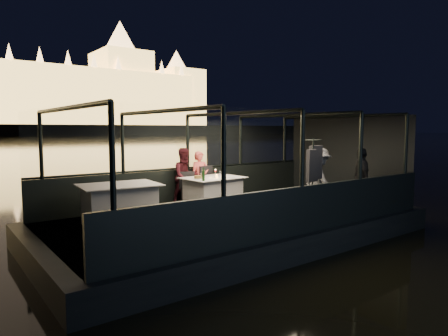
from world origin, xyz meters
TOP-DOWN VIEW (x-y plane):
  - boat_hull at (0.00, 0.00)m, footprint 8.60×4.40m
  - boat_deck at (0.00, 0.00)m, footprint 8.00×4.00m
  - gunwale_port at (0.00, 2.00)m, footprint 8.00×0.08m
  - gunwale_starboard at (0.00, -2.00)m, footprint 8.00×0.08m
  - cabin_glass_port at (0.00, 2.00)m, footprint 8.00×0.02m
  - cabin_glass_starboard at (0.00, -2.00)m, footprint 8.00×0.02m
  - cabin_roof_glass at (0.00, 0.00)m, footprint 8.00×4.00m
  - end_wall_fore at (-4.00, 0.00)m, footprint 0.02×4.00m
  - end_wall_aft at (4.00, 0.00)m, footprint 0.02×4.00m
  - canopy_ribs at (0.00, 0.00)m, footprint 8.00×4.00m
  - dining_table_central at (0.11, 1.00)m, footprint 1.52×1.16m
  - dining_table_aft at (-2.41, 0.76)m, footprint 1.66×1.26m
  - chair_port_left at (-0.25, 1.45)m, footprint 0.48×0.48m
  - chair_port_right at (0.35, 1.45)m, footprint 0.55×0.55m
  - coat_stand at (1.17, -1.26)m, footprint 0.60×0.54m
  - person_woman_coral at (0.20, 1.72)m, footprint 0.55×0.42m
  - person_man_maroon at (-0.25, 1.72)m, footprint 0.73×0.58m
  - passenger_stripe at (1.82, -0.88)m, footprint 0.81×1.11m
  - passenger_dark at (2.97, -1.23)m, footprint 0.84×0.92m
  - wine_bottle at (-0.45, 0.58)m, footprint 0.07×0.07m
  - bread_basket at (-0.36, 0.95)m, footprint 0.26×0.26m
  - amber_candle at (0.13, 0.87)m, footprint 0.07×0.07m
  - plate_near at (0.41, 0.67)m, footprint 0.30×0.30m
  - plate_far at (-0.40, 0.91)m, footprint 0.26×0.26m
  - wine_glass_white at (-0.48, 0.62)m, footprint 0.08×0.08m
  - wine_glass_red at (0.17, 0.99)m, footprint 0.07×0.07m
  - wine_glass_empty at (0.03, 0.58)m, footprint 0.07×0.07m

SIDE VIEW (x-z plane):
  - boat_hull at x=0.00m, z-range -0.50..0.50m
  - boat_deck at x=0.00m, z-range 0.46..0.50m
  - dining_table_central at x=0.11m, z-range 0.50..1.27m
  - dining_table_aft at x=-2.41m, z-range 0.47..1.30m
  - gunwale_port at x=0.00m, z-range 0.50..1.40m
  - gunwale_starboard at x=0.00m, z-range 0.50..1.40m
  - chair_port_left at x=-0.25m, z-range 0.52..1.38m
  - chair_port_right at x=0.35m, z-range 0.46..1.44m
  - person_woman_coral at x=0.20m, z-range 0.56..1.94m
  - person_man_maroon at x=-0.25m, z-range 0.51..1.99m
  - plate_near at x=0.41m, z-range 1.27..1.28m
  - plate_far at x=-0.40m, z-range 1.27..1.28m
  - bread_basket at x=-0.36m, z-range 1.26..1.35m
  - amber_candle at x=0.13m, z-range 1.27..1.34m
  - passenger_stripe at x=1.82m, z-range 0.58..2.12m
  - passenger_dark at x=2.97m, z-range 0.60..2.10m
  - wine_glass_white at x=-0.48m, z-range 1.27..1.45m
  - wine_glass_red at x=0.17m, z-range 1.26..1.46m
  - wine_glass_empty at x=0.03m, z-range 1.27..1.45m
  - coat_stand at x=1.17m, z-range 0.52..2.28m
  - wine_bottle at x=-0.45m, z-range 1.26..1.57m
  - end_wall_fore at x=-4.00m, z-range 0.50..2.80m
  - end_wall_aft at x=4.00m, z-range 0.50..2.80m
  - canopy_ribs at x=0.00m, z-range 0.50..2.80m
  - cabin_glass_port at x=0.00m, z-range 1.40..2.80m
  - cabin_glass_starboard at x=0.00m, z-range 1.40..2.80m
  - cabin_roof_glass at x=0.00m, z-range 2.79..2.81m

